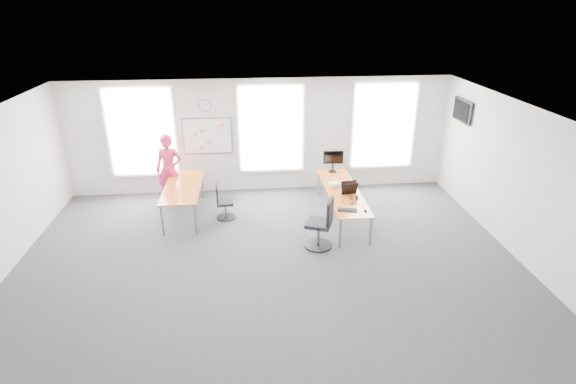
{
  "coord_description": "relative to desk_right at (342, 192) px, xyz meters",
  "views": [
    {
      "loc": [
        -0.37,
        -7.39,
        4.88
      ],
      "look_at": [
        0.47,
        1.2,
        1.1
      ],
      "focal_mm": 28.0,
      "sensor_mm": 36.0,
      "label": 1
    }
  ],
  "objects": [
    {
      "name": "floor",
      "position": [
        -1.84,
        -2.06,
        -0.65
      ],
      "size": [
        10.0,
        10.0,
        0.0
      ],
      "primitive_type": "plane",
      "color": "#29292D",
      "rests_on": "ground"
    },
    {
      "name": "ceiling",
      "position": [
        -1.84,
        -2.06,
        2.35
      ],
      "size": [
        10.0,
        10.0,
        0.0
      ],
      "primitive_type": "plane",
      "rotation": [
        3.14,
        0.0,
        0.0
      ],
      "color": "silver",
      "rests_on": "ground"
    },
    {
      "name": "wall_back",
      "position": [
        -1.84,
        1.94,
        0.85
      ],
      "size": [
        10.0,
        0.0,
        10.0
      ],
      "primitive_type": "plane",
      "rotation": [
        1.57,
        0.0,
        0.0
      ],
      "color": "silver",
      "rests_on": "ground"
    },
    {
      "name": "wall_front",
      "position": [
        -1.84,
        -6.06,
        0.85
      ],
      "size": [
        10.0,
        0.0,
        10.0
      ],
      "primitive_type": "plane",
      "rotation": [
        -1.57,
        0.0,
        0.0
      ],
      "color": "silver",
      "rests_on": "ground"
    },
    {
      "name": "wall_right",
      "position": [
        3.16,
        -2.06,
        0.85
      ],
      "size": [
        0.0,
        10.0,
        10.0
      ],
      "primitive_type": "plane",
      "rotation": [
        1.57,
        0.0,
        -1.57
      ],
      "color": "silver",
      "rests_on": "ground"
    },
    {
      "name": "window_left",
      "position": [
        -4.84,
        1.91,
        1.05
      ],
      "size": [
        1.6,
        0.06,
        2.2
      ],
      "primitive_type": "cube",
      "color": "white",
      "rests_on": "wall_back"
    },
    {
      "name": "window_mid",
      "position": [
        -1.54,
        1.91,
        1.05
      ],
      "size": [
        1.6,
        0.06,
        2.2
      ],
      "primitive_type": "cube",
      "color": "white",
      "rests_on": "wall_back"
    },
    {
      "name": "window_right",
      "position": [
        1.46,
        1.91,
        1.05
      ],
      "size": [
        1.6,
        0.06,
        2.2
      ],
      "primitive_type": "cube",
      "color": "white",
      "rests_on": "wall_back"
    },
    {
      "name": "desk_right",
      "position": [
        0.0,
        0.0,
        0.0
      ],
      "size": [
        0.77,
        2.87,
        0.7
      ],
      "color": "#C04B16",
      "rests_on": "ground"
    },
    {
      "name": "desk_left",
      "position": [
        -3.74,
        0.49,
        0.05
      ],
      "size": [
        0.84,
        2.1,
        0.77
      ],
      "color": "#C04B16",
      "rests_on": "ground"
    },
    {
      "name": "chair_right",
      "position": [
        -0.7,
        -1.29,
        -0.17
      ],
      "size": [
        0.65,
        0.65,
        1.11
      ],
      "rotation": [
        0.0,
        0.0,
        -1.95
      ],
      "color": "black",
      "rests_on": "ground"
    },
    {
      "name": "chair_left",
      "position": [
        -2.8,
        0.24,
        -0.28
      ],
      "size": [
        0.46,
        0.46,
        0.85
      ],
      "rotation": [
        0.0,
        0.0,
        1.61
      ],
      "color": "black",
      "rests_on": "ground"
    },
    {
      "name": "person",
      "position": [
        -4.13,
        1.21,
        0.25
      ],
      "size": [
        0.73,
        0.54,
        1.81
      ],
      "primitive_type": "imported",
      "rotation": [
        0.0,
        0.0,
        -0.18
      ],
      "color": "#CB2650",
      "rests_on": "ground"
    },
    {
      "name": "whiteboard",
      "position": [
        -3.19,
        1.91,
        0.9
      ],
      "size": [
        1.2,
        0.03,
        0.9
      ],
      "primitive_type": "cube",
      "color": "white",
      "rests_on": "wall_back"
    },
    {
      "name": "wall_clock",
      "position": [
        -3.19,
        1.91,
        1.7
      ],
      "size": [
        0.3,
        0.04,
        0.3
      ],
      "primitive_type": "cylinder",
      "rotation": [
        1.57,
        0.0,
        0.0
      ],
      "color": "gray",
      "rests_on": "wall_back"
    },
    {
      "name": "tv",
      "position": [
        3.11,
        0.94,
        1.65
      ],
      "size": [
        0.06,
        0.9,
        0.55
      ],
      "primitive_type": "cube",
      "color": "black",
      "rests_on": "wall_right"
    },
    {
      "name": "keyboard",
      "position": [
        -0.12,
        -1.05,
        0.06
      ],
      "size": [
        0.44,
        0.28,
        0.02
      ],
      "primitive_type": "cube",
      "rotation": [
        0.0,
        0.0,
        -0.34
      ],
      "color": "black",
      "rests_on": "desk_right"
    },
    {
      "name": "mouse",
      "position": [
        0.25,
        -1.13,
        0.07
      ],
      "size": [
        0.09,
        0.12,
        0.04
      ],
      "primitive_type": "ellipsoid",
      "rotation": [
        0.0,
        0.0,
        -0.2
      ],
      "color": "black",
      "rests_on": "desk_right"
    },
    {
      "name": "lens_cap",
      "position": [
        0.06,
        -0.73,
        0.05
      ],
      "size": [
        0.07,
        0.07,
        0.01
      ],
      "primitive_type": "cylinder",
      "rotation": [
        0.0,
        0.0,
        0.11
      ],
      "color": "black",
      "rests_on": "desk_right"
    },
    {
      "name": "headphones",
      "position": [
        0.14,
        -0.53,
        0.09
      ],
      "size": [
        0.17,
        0.09,
        0.1
      ],
      "rotation": [
        0.0,
        0.0,
        0.23
      ],
      "color": "black",
      "rests_on": "desk_right"
    },
    {
      "name": "laptop_sleeve",
      "position": [
        0.11,
        -0.2,
        0.2
      ],
      "size": [
        0.38,
        0.27,
        0.3
      ],
      "rotation": [
        0.0,
        0.0,
        0.2
      ],
      "color": "black",
      "rests_on": "desk_right"
    },
    {
      "name": "paper_stack",
      "position": [
        -0.12,
        0.26,
        0.09
      ],
      "size": [
        0.31,
        0.25,
        0.1
      ],
      "primitive_type": "cube",
      "rotation": [
        0.0,
        0.0,
        0.14
      ],
      "color": "beige",
      "rests_on": "desk_right"
    },
    {
      "name": "monitor",
      "position": [
        -0.0,
        1.22,
        0.39
      ],
      "size": [
        0.51,
        0.21,
        0.57
      ],
      "rotation": [
        0.0,
        0.0,
        -0.06
      ],
      "color": "black",
      "rests_on": "desk_right"
    }
  ]
}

